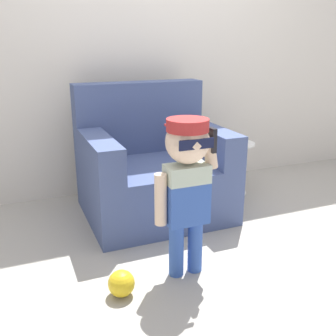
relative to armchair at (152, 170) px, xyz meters
name	(u,v)px	position (x,y,z in m)	size (l,w,h in m)	color
ground_plane	(186,212)	(0.23, -0.13, -0.34)	(10.00, 10.00, 0.00)	#ADA89E
wall_back	(152,39)	(0.23, 0.59, 0.96)	(10.00, 0.05, 2.60)	silver
armchair	(152,170)	(0.00, 0.00, 0.00)	(1.03, 0.89, 0.98)	#475684
person_child	(187,174)	(-0.12, -0.89, 0.26)	(0.37, 0.28, 0.90)	#3356AD
side_table	(237,163)	(0.80, 0.07, -0.06)	(0.29, 0.29, 0.46)	white
toy_ball	(121,283)	(-0.53, -0.97, -0.27)	(0.14, 0.14, 0.14)	yellow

